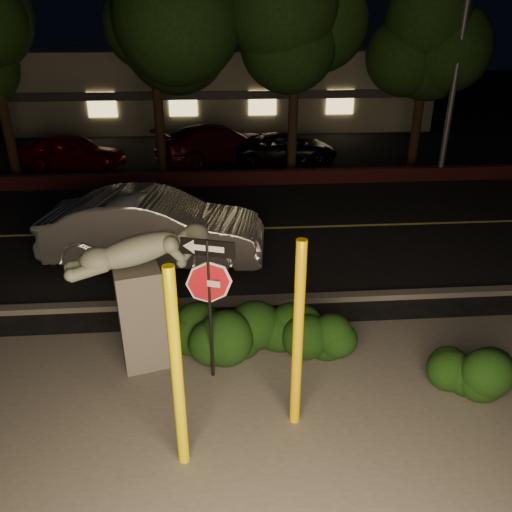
{
  "coord_description": "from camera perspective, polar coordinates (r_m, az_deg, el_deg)",
  "views": [
    {
      "loc": [
        -0.36,
        -6.11,
        5.35
      ],
      "look_at": [
        0.26,
        1.82,
        1.6
      ],
      "focal_mm": 35.0,
      "sensor_mm": 36.0,
      "label": 1
    }
  ],
  "objects": [
    {
      "name": "signpost",
      "position": [
        7.6,
        -5.41,
        -3.1
      ],
      "size": [
        0.8,
        0.29,
        2.47
      ],
      "rotation": [
        0.0,
        0.0,
        -0.32
      ],
      "color": "black",
      "rests_on": "ground"
    },
    {
      "name": "curb",
      "position": [
        10.46,
        -1.87,
        -5.16
      ],
      "size": [
        80.0,
        0.25,
        0.12
      ],
      "primitive_type": "cube",
      "color": "#4C4944",
      "rests_on": "ground"
    },
    {
      "name": "hedge_right",
      "position": [
        8.8,
        6.24,
        -7.49
      ],
      "size": [
        1.97,
        1.18,
        1.23
      ],
      "primitive_type": "ellipsoid",
      "rotation": [
        0.0,
        0.0,
        0.1
      ],
      "color": "black",
      "rests_on": "ground"
    },
    {
      "name": "ground",
      "position": [
        16.98,
        -3.03,
        6.85
      ],
      "size": [
        90.0,
        90.0,
        0.0
      ],
      "primitive_type": "plane",
      "color": "black",
      "rests_on": "ground"
    },
    {
      "name": "tree_far_d",
      "position": [
        20.94,
        19.34,
        24.18
      ],
      "size": [
        4.4,
        4.4,
        7.42
      ],
      "color": "black",
      "rests_on": "ground"
    },
    {
      "name": "yellow_pole_right",
      "position": [
        6.86,
        4.8,
        -9.39
      ],
      "size": [
        0.15,
        0.15,
        2.92
      ],
      "primitive_type": "cylinder",
      "color": "#FFCC00",
      "rests_on": "ground"
    },
    {
      "name": "brick_wall",
      "position": [
        18.15,
        -3.17,
        8.89
      ],
      "size": [
        40.0,
        0.35,
        0.5
      ],
      "primitive_type": "cube",
      "color": "#4E191A",
      "rests_on": "ground"
    },
    {
      "name": "hedge_center",
      "position": [
        8.79,
        -4.34,
        -8.09
      ],
      "size": [
        2.26,
        1.72,
        1.07
      ],
      "primitive_type": "ellipsoid",
      "rotation": [
        0.0,
        0.0,
        0.42
      ],
      "color": "black",
      "rests_on": "ground"
    },
    {
      "name": "building",
      "position": [
        31.28,
        -3.99,
        19.05
      ],
      "size": [
        22.0,
        10.2,
        4.0
      ],
      "color": "slate",
      "rests_on": "ground"
    },
    {
      "name": "hedge_far_right",
      "position": [
        8.66,
        24.22,
        -11.51
      ],
      "size": [
        1.5,
        1.05,
        0.97
      ],
      "primitive_type": "ellipsoid",
      "rotation": [
        0.0,
        0.0,
        -0.13
      ],
      "color": "black",
      "rests_on": "ground"
    },
    {
      "name": "parked_car_red",
      "position": [
        21.29,
        -20.21,
        11.09
      ],
      "size": [
        4.33,
        2.57,
        1.38
      ],
      "primitive_type": "imported",
      "rotation": [
        0.0,
        0.0,
        1.33
      ],
      "color": "#750409",
      "rests_on": "ground"
    },
    {
      "name": "yellow_pole_left",
      "position": [
        6.32,
        -9.01,
        -13.09
      ],
      "size": [
        0.15,
        0.15,
        2.93
      ],
      "primitive_type": "cylinder",
      "color": "#FFED00",
      "rests_on": "ground"
    },
    {
      "name": "road",
      "position": [
        14.17,
        -2.67,
        3.05
      ],
      "size": [
        80.0,
        8.0,
        0.01
      ],
      "primitive_type": "cube",
      "color": "black",
      "rests_on": "ground"
    },
    {
      "name": "parked_car_darkred",
      "position": [
        21.32,
        -4.37,
        12.74
      ],
      "size": [
        5.61,
        4.18,
        1.51
      ],
      "primitive_type": "imported",
      "rotation": [
        0.0,
        0.0,
        2.02
      ],
      "color": "#3D0B14",
      "rests_on": "ground"
    },
    {
      "name": "patio",
      "position": [
        7.4,
        -0.3,
        -20.94
      ],
      "size": [
        14.0,
        6.0,
        0.02
      ],
      "primitive_type": "cube",
      "color": "#4C4944",
      "rests_on": "ground"
    },
    {
      "name": "silver_sedan",
      "position": [
        12.21,
        -11.5,
        3.13
      ],
      "size": [
        5.4,
        2.43,
        1.72
      ],
      "primitive_type": "imported",
      "rotation": [
        0.0,
        0.0,
        1.45
      ],
      "color": "#B1B1B5",
      "rests_on": "ground"
    },
    {
      "name": "sculpture",
      "position": [
        8.26,
        -13.08,
        -3.25
      ],
      "size": [
        2.27,
        1.13,
        2.43
      ],
      "rotation": [
        0.0,
        0.0,
        0.26
      ],
      "color": "#4C4944",
      "rests_on": "ground"
    },
    {
      "name": "parked_car_dark",
      "position": [
        21.16,
        3.44,
        12.22
      ],
      "size": [
        4.26,
        1.97,
        1.18
      ],
      "primitive_type": "imported",
      "rotation": [
        0.0,
        0.0,
        1.57
      ],
      "color": "black",
      "rests_on": "ground"
    },
    {
      "name": "lane_marking",
      "position": [
        14.16,
        -2.67,
        3.1
      ],
      "size": [
        80.0,
        0.12,
        0.0
      ],
      "primitive_type": "cube",
      "color": "#CFC252",
      "rests_on": "road"
    },
    {
      "name": "tree_far_c",
      "position": [
        19.13,
        4.62,
        26.11
      ],
      "size": [
        4.8,
        4.8,
        7.84
      ],
      "color": "black",
      "rests_on": "ground"
    },
    {
      "name": "parking_lot",
      "position": [
        23.73,
        -3.55,
        12.19
      ],
      "size": [
        40.0,
        12.0,
        0.01
      ],
      "primitive_type": "cube",
      "color": "black",
      "rests_on": "ground"
    }
  ]
}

